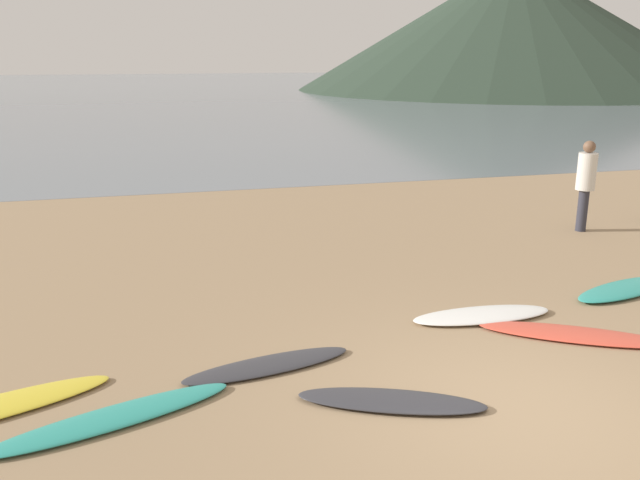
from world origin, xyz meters
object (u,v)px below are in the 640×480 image
object	(u,v)px
surfboard_4	(392,401)
surfboard_5	(482,315)
surfboard_6	(574,334)
person_0	(586,178)
surfboard_3	(268,365)
surfboard_2	(112,418)
surfboard_7	(625,289)

from	to	relation	value
surfboard_4	surfboard_5	world-z (taller)	surfboard_5
surfboard_4	surfboard_6	xyz separation A→B (m)	(2.83, 1.00, -0.01)
person_0	surfboard_6	bearing A→B (deg)	-54.04
surfboard_4	surfboard_5	size ratio (longest dim) A/B	0.98
surfboard_3	surfboard_4	world-z (taller)	surfboard_4
surfboard_2	surfboard_7	xyz separation A→B (m)	(7.31, 1.86, 0.01)
surfboard_2	surfboard_3	size ratio (longest dim) A/B	1.22
surfboard_7	surfboard_2	bearing A→B (deg)	177.57
surfboard_2	surfboard_6	bearing A→B (deg)	-12.60
surfboard_4	surfboard_3	bearing A→B (deg)	156.35
surfboard_3	surfboard_4	size ratio (longest dim) A/B	1.04
surfboard_3	surfboard_6	size ratio (longest dim) A/B	0.85
surfboard_2	surfboard_5	distance (m)	4.97
surfboard_5	surfboard_6	distance (m)	1.19
surfboard_3	surfboard_6	xyz separation A→B (m)	(3.91, -0.13, 0.00)
surfboard_2	person_0	xyz separation A→B (m)	(8.87, 5.14, 1.03)
surfboard_7	person_0	bearing A→B (deg)	47.91
surfboard_2	surfboard_4	xyz separation A→B (m)	(2.75, -0.38, -0.00)
surfboard_7	surfboard_4	bearing A→B (deg)	-170.58
surfboard_2	surfboard_6	size ratio (longest dim) A/B	1.04
person_0	surfboard_5	bearing A→B (deg)	-66.34
surfboard_5	surfboard_7	bearing A→B (deg)	9.71
surfboard_3	surfboard_4	xyz separation A→B (m)	(1.08, -1.12, 0.01)
surfboard_5	surfboard_6	xyz separation A→B (m)	(0.83, -0.85, -0.01)
surfboard_2	surfboard_4	distance (m)	2.78
surfboard_2	surfboard_5	xyz separation A→B (m)	(4.75, 1.47, 0.01)
surfboard_2	surfboard_4	bearing A→B (deg)	-26.71
surfboard_5	person_0	size ratio (longest dim) A/B	1.09
surfboard_4	person_0	size ratio (longest dim) A/B	1.06
surfboard_2	surfboard_4	size ratio (longest dim) A/B	1.26
surfboard_3	surfboard_5	xyz separation A→B (m)	(3.07, 0.73, 0.01)
surfboard_3	person_0	distance (m)	8.49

